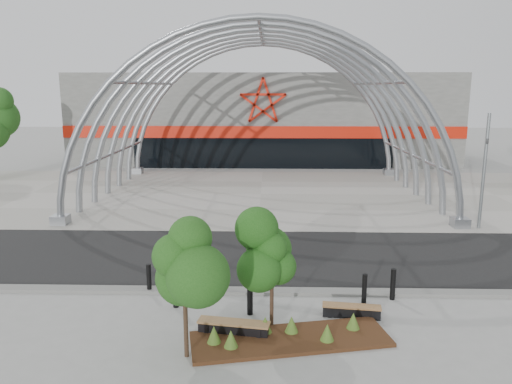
# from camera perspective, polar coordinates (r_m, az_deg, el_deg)

# --- Properties ---
(ground) EXTENTS (140.00, 140.00, 0.00)m
(ground) POSITION_cam_1_polar(r_m,az_deg,el_deg) (17.47, -0.35, -11.13)
(ground) COLOR #969691
(ground) RESTS_ON ground
(road) EXTENTS (140.00, 7.00, 0.02)m
(road) POSITION_cam_1_polar(r_m,az_deg,el_deg) (20.74, -0.04, -7.31)
(road) COLOR black
(road) RESTS_ON ground
(forecourt) EXTENTS (60.00, 17.00, 0.04)m
(forecourt) POSITION_cam_1_polar(r_m,az_deg,el_deg) (32.30, 0.54, -0.25)
(forecourt) COLOR #A4A095
(forecourt) RESTS_ON ground
(kerb) EXTENTS (60.00, 0.50, 0.12)m
(kerb) POSITION_cam_1_polar(r_m,az_deg,el_deg) (17.22, -0.38, -11.27)
(kerb) COLOR slate
(kerb) RESTS_ON ground
(arena_building) EXTENTS (34.00, 15.24, 8.00)m
(arena_building) POSITION_cam_1_polar(r_m,az_deg,el_deg) (49.60, 0.91, 8.65)
(arena_building) COLOR #63635E
(arena_building) RESTS_ON ground
(vault_canopy) EXTENTS (20.80, 15.80, 20.36)m
(vault_canopy) POSITION_cam_1_polar(r_m,az_deg,el_deg) (32.30, 0.54, -0.26)
(vault_canopy) COLOR #93979C
(vault_canopy) RESTS_ON ground
(planting_bed) EXTENTS (5.66, 2.73, 0.58)m
(planting_bed) POSITION_cam_1_polar(r_m,az_deg,el_deg) (14.28, 3.65, -16.11)
(planting_bed) COLOR black
(planting_bed) RESTS_ON ground
(signal_pole) EXTENTS (0.16, 0.79, 5.64)m
(signal_pole) POSITION_cam_1_polar(r_m,az_deg,el_deg) (26.34, 24.62, 2.34)
(signal_pole) COLOR gray
(signal_pole) RESTS_ON ground
(street_tree_0) EXTENTS (1.60, 1.60, 3.64)m
(street_tree_0) POSITION_cam_1_polar(r_m,az_deg,el_deg) (12.64, -8.26, -7.76)
(street_tree_0) COLOR black
(street_tree_0) RESTS_ON ground
(street_tree_1) EXTENTS (1.39, 1.39, 3.29)m
(street_tree_1) POSITION_cam_1_polar(r_m,az_deg,el_deg) (14.08, 1.85, -6.64)
(street_tree_1) COLOR #332117
(street_tree_1) RESTS_ON ground
(bench_0) EXTENTS (2.07, 0.76, 0.42)m
(bench_0) POSITION_cam_1_polar(r_m,az_deg,el_deg) (14.50, -2.56, -15.32)
(bench_0) COLOR black
(bench_0) RESTS_ON ground
(bench_1) EXTENTS (1.79, 0.61, 0.37)m
(bench_1) POSITION_cam_1_polar(r_m,az_deg,el_deg) (15.82, 10.85, -13.22)
(bench_1) COLOR black
(bench_1) RESTS_ON ground
(bollard_0) EXTENTS (0.18, 0.18, 1.14)m
(bollard_0) POSITION_cam_1_polar(r_m,az_deg,el_deg) (16.21, -9.19, -11.00)
(bollard_0) COLOR black
(bollard_0) RESTS_ON ground
(bollard_1) EXTENTS (0.16, 0.16, 1.00)m
(bollard_1) POSITION_cam_1_polar(r_m,az_deg,el_deg) (17.49, -12.13, -9.62)
(bollard_1) COLOR black
(bollard_1) RESTS_ON ground
(bollard_2) EXTENTS (0.18, 0.18, 1.11)m
(bollard_2) POSITION_cam_1_polar(r_m,az_deg,el_deg) (15.54, -0.70, -11.95)
(bollard_2) COLOR black
(bollard_2) RESTS_ON ground
(bollard_3) EXTENTS (0.16, 0.16, 0.98)m
(bollard_3) POSITION_cam_1_polar(r_m,az_deg,el_deg) (16.67, 12.28, -10.75)
(bollard_3) COLOR black
(bollard_3) RESTS_ON ground
(bollard_4) EXTENTS (0.17, 0.17, 1.05)m
(bollard_4) POSITION_cam_1_polar(r_m,az_deg,el_deg) (17.15, 15.38, -10.14)
(bollard_4) COLOR black
(bollard_4) RESTS_ON ground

